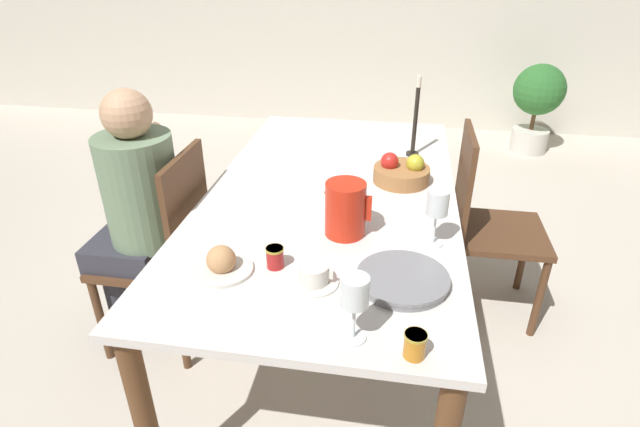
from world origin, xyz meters
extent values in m
plane|color=beige|center=(0.00, 0.00, 0.00)|extent=(20.00, 20.00, 0.00)
cube|color=silver|center=(0.00, 0.00, 0.73)|extent=(1.02, 1.92, 0.03)
cylinder|color=brown|center=(-0.45, -0.90, 0.36)|extent=(0.07, 0.07, 0.71)
cylinder|color=brown|center=(-0.45, 0.90, 0.36)|extent=(0.07, 0.07, 0.71)
cylinder|color=brown|center=(0.45, 0.90, 0.36)|extent=(0.07, 0.07, 0.71)
cylinder|color=#51331E|center=(-0.95, -0.35, 0.21)|extent=(0.04, 0.04, 0.42)
cylinder|color=#51331E|center=(-0.95, 0.02, 0.21)|extent=(0.04, 0.04, 0.42)
cylinder|color=#51331E|center=(-0.58, -0.35, 0.21)|extent=(0.04, 0.04, 0.42)
cylinder|color=#51331E|center=(-0.58, 0.02, 0.21)|extent=(0.04, 0.04, 0.42)
cube|color=#51331E|center=(-0.77, -0.16, 0.44)|extent=(0.42, 0.42, 0.03)
cube|color=#51331E|center=(-0.57, -0.16, 0.69)|extent=(0.03, 0.39, 0.47)
cylinder|color=#51331E|center=(0.95, 0.49, 0.21)|extent=(0.04, 0.04, 0.42)
cylinder|color=#51331E|center=(0.95, 0.12, 0.21)|extent=(0.04, 0.04, 0.42)
cylinder|color=#51331E|center=(0.58, 0.49, 0.21)|extent=(0.04, 0.04, 0.42)
cylinder|color=#51331E|center=(0.58, 0.12, 0.21)|extent=(0.04, 0.04, 0.42)
cube|color=#51331E|center=(0.77, 0.30, 0.44)|extent=(0.42, 0.42, 0.03)
cube|color=#51331E|center=(0.57, 0.30, 0.69)|extent=(0.03, 0.39, 0.47)
cylinder|color=#33333D|center=(-0.91, -0.26, 0.23)|extent=(0.09, 0.09, 0.45)
cylinder|color=#33333D|center=(-0.91, -0.10, 0.23)|extent=(0.09, 0.09, 0.45)
cube|color=#33333D|center=(-0.84, -0.18, 0.50)|extent=(0.30, 0.34, 0.11)
cylinder|color=slate|center=(-0.75, -0.18, 0.77)|extent=(0.30, 0.30, 0.46)
sphere|color=tan|center=(-0.75, -0.18, 1.09)|extent=(0.19, 0.19, 0.19)
cylinder|color=tan|center=(-0.85, 0.03, 0.89)|extent=(0.25, 0.06, 0.20)
cylinder|color=red|center=(0.10, -0.33, 0.84)|extent=(0.14, 0.14, 0.20)
cube|color=red|center=(0.18, -0.33, 0.85)|extent=(0.02, 0.02, 0.09)
cone|color=red|center=(0.04, -0.33, 0.92)|extent=(0.04, 0.04, 0.04)
cylinder|color=white|center=(0.40, -0.35, 0.74)|extent=(0.07, 0.07, 0.00)
cylinder|color=white|center=(0.40, -0.35, 0.80)|extent=(0.01, 0.01, 0.11)
cylinder|color=white|center=(0.40, -0.35, 0.90)|extent=(0.07, 0.07, 0.08)
cylinder|color=white|center=(0.18, -0.86, 0.74)|extent=(0.07, 0.07, 0.00)
cylinder|color=white|center=(0.18, -0.86, 0.80)|extent=(0.01, 0.01, 0.11)
cylinder|color=white|center=(0.18, -0.86, 0.89)|extent=(0.07, 0.07, 0.08)
cylinder|color=orange|center=(0.18, -0.86, 0.88)|extent=(0.06, 0.06, 0.04)
cylinder|color=silver|center=(0.04, -0.64, 0.74)|extent=(0.15, 0.15, 0.01)
cylinder|color=silver|center=(0.04, -0.64, 0.78)|extent=(0.09, 0.09, 0.06)
cube|color=silver|center=(0.09, -0.64, 0.78)|extent=(0.01, 0.01, 0.03)
cylinder|color=gray|center=(0.30, -0.59, 0.75)|extent=(0.28, 0.28, 0.02)
cylinder|color=gray|center=(0.30, -0.59, 0.76)|extent=(0.28, 0.28, 0.01)
cylinder|color=silver|center=(-0.26, -0.62, 0.75)|extent=(0.19, 0.19, 0.01)
sphere|color=tan|center=(-0.26, -0.62, 0.78)|extent=(0.09, 0.09, 0.09)
cylinder|color=#C67A1E|center=(0.34, -0.89, 0.78)|extent=(0.06, 0.06, 0.07)
cylinder|color=gold|center=(0.34, -0.89, 0.81)|extent=(0.06, 0.06, 0.01)
cylinder|color=#A81E1E|center=(-0.10, -0.57, 0.78)|extent=(0.06, 0.06, 0.07)
cylinder|color=gold|center=(-0.10, -0.57, 0.81)|extent=(0.06, 0.06, 0.01)
cylinder|color=#9E6B3D|center=(0.28, 0.15, 0.77)|extent=(0.24, 0.24, 0.07)
sphere|color=gold|center=(0.34, 0.14, 0.83)|extent=(0.08, 0.08, 0.08)
sphere|color=red|center=(0.23, 0.15, 0.83)|extent=(0.08, 0.08, 0.08)
cylinder|color=black|center=(0.33, 0.46, 0.75)|extent=(0.06, 0.06, 0.01)
cylinder|color=black|center=(0.33, 0.46, 0.91)|extent=(0.02, 0.02, 0.32)
cylinder|color=beige|center=(0.33, 0.46, 1.10)|extent=(0.02, 0.02, 0.05)
cylinder|color=beige|center=(1.41, 2.62, 0.10)|extent=(0.31, 0.31, 0.20)
cylinder|color=brown|center=(1.41, 2.62, 0.29)|extent=(0.04, 0.04, 0.17)
sphere|color=#2D6B2D|center=(1.41, 2.62, 0.55)|extent=(0.43, 0.43, 0.43)
camera|label=1|loc=(0.26, -1.85, 1.65)|focal=28.00mm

